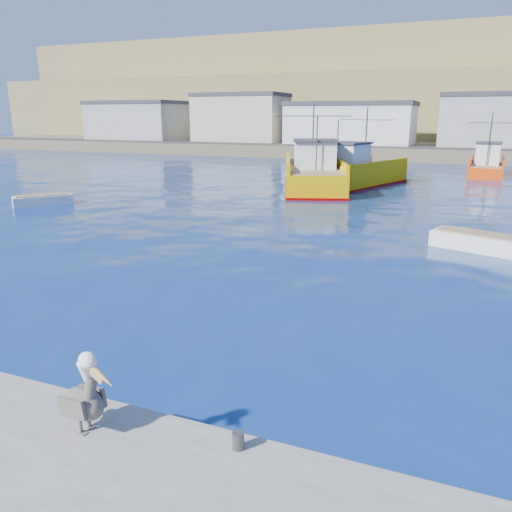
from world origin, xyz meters
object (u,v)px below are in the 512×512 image
(pelican, at_px, (85,397))
(skiff_left, at_px, (43,201))
(trawler_yellow_a, at_px, (313,174))
(skiff_mid, at_px, (483,244))
(boat_orange, at_px, (486,165))
(trawler_yellow_b, at_px, (356,174))

(pelican, bearing_deg, skiff_left, 136.11)
(trawler_yellow_a, bearing_deg, skiff_mid, -52.52)
(boat_orange, relative_size, skiff_mid, 1.82)
(skiff_left, bearing_deg, trawler_yellow_b, 44.35)
(trawler_yellow_a, distance_m, trawler_yellow_b, 4.01)
(trawler_yellow_b, distance_m, skiff_left, 24.51)
(trawler_yellow_a, bearing_deg, skiff_left, -135.24)
(trawler_yellow_a, relative_size, boat_orange, 1.71)
(skiff_left, bearing_deg, pelican, -43.89)
(trawler_yellow_b, xyz_separation_m, pelican, (2.69, -36.57, 0.13))
(trawler_yellow_a, height_order, pelican, trawler_yellow_a)
(trawler_yellow_a, relative_size, skiff_left, 3.84)
(trawler_yellow_b, height_order, skiff_mid, trawler_yellow_b)
(skiff_left, distance_m, skiff_mid, 27.01)
(pelican, bearing_deg, skiff_mid, 69.16)
(skiff_mid, bearing_deg, trawler_yellow_b, 116.57)
(trawler_yellow_a, relative_size, pelican, 9.17)
(skiff_left, distance_m, pelican, 28.06)
(trawler_yellow_b, height_order, pelican, trawler_yellow_b)
(trawler_yellow_a, bearing_deg, trawler_yellow_b, 42.27)
(trawler_yellow_b, bearing_deg, boat_orange, 49.06)
(boat_orange, distance_m, pelican, 49.27)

